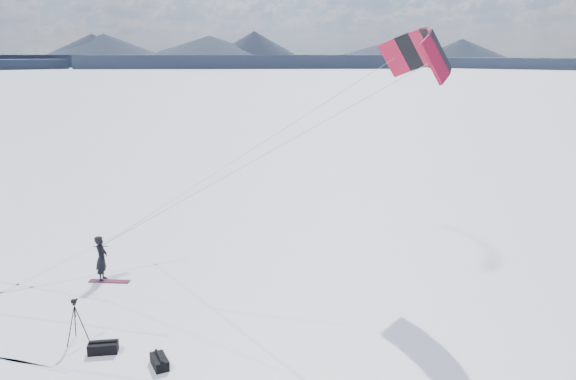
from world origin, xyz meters
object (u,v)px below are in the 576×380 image
(gear_bag_a, at_px, (103,347))
(gear_bag_b, at_px, (160,361))
(snowkiter, at_px, (103,280))
(snowboard, at_px, (110,281))
(tripod, at_px, (75,315))

(gear_bag_a, bearing_deg, gear_bag_b, -30.23)
(snowkiter, distance_m, snowboard, 0.35)
(snowkiter, bearing_deg, gear_bag_b, -153.43)
(snowkiter, relative_size, gear_bag_a, 1.91)
(snowboard, xyz_separation_m, gear_bag_a, (2.90, -4.70, 0.15))
(gear_bag_a, bearing_deg, snowboard, 97.46)
(snowboard, distance_m, gear_bag_a, 5.52)
(gear_bag_a, xyz_separation_m, gear_bag_b, (1.99, -0.21, -0.01))
(tripod, height_order, gear_bag_a, tripod)
(gear_bag_a, distance_m, gear_bag_b, 2.00)
(snowkiter, distance_m, gear_bag_b, 7.23)
(snowboard, bearing_deg, gear_bag_b, -56.95)
(gear_bag_b, bearing_deg, snowkiter, -176.53)
(snowboard, bearing_deg, tripod, -79.91)
(tripod, distance_m, gear_bag_b, 3.27)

